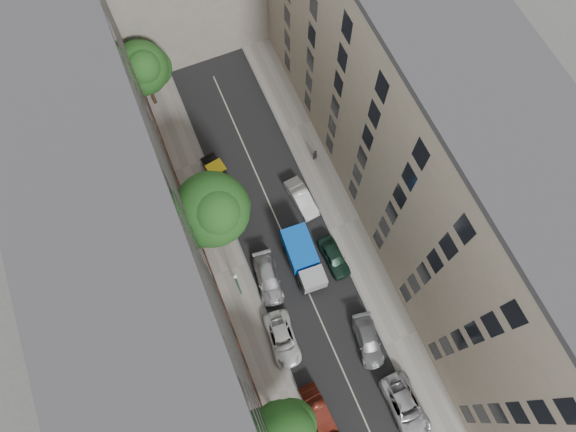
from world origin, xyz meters
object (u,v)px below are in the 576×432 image
car_left_4 (235,205)px  lamp_post (237,283)px  tarp_truck (303,258)px  car_left_2 (282,339)px  pedestrian (315,155)px  car_right_3 (302,198)px  tree_far (143,70)px  car_right_1 (368,341)px  car_left_1 (318,410)px  car_right_0 (406,407)px  tree_mid (214,211)px  car_left_3 (268,279)px  car_left_5 (217,173)px  car_right_2 (334,257)px

car_left_4 → lamp_post: lamp_post is taller
tarp_truck → car_left_2: (-4.20, -5.49, -0.74)m
tarp_truck → pedestrian: size_ratio=3.76×
car_right_3 → tree_far: (-9.10, 15.28, 4.66)m
car_right_3 → pedestrian: (2.86, 3.49, 0.20)m
car_right_1 → pedestrian: bearing=89.6°
car_left_1 → lamp_post: (-2.22, 11.04, 3.09)m
car_right_0 → lamp_post: bearing=122.2°
tarp_truck → car_right_1: 8.64m
tarp_truck → tree_mid: 9.00m
car_left_2 → car_left_3: (0.80, 5.14, 0.03)m
car_left_3 → car_left_4: 7.52m
car_left_2 → car_left_4: 12.67m
tree_mid → tree_far: size_ratio=1.22×
tree_mid → tree_far: 16.04m
car_left_2 → car_left_4: (0.61, 12.66, -0.02)m
tarp_truck → car_left_2: 6.96m
car_right_3 → car_left_3: bearing=-140.4°
car_left_5 → tree_mid: bearing=-114.8°
car_left_1 → pedestrian: 22.30m
car_left_4 → pedestrian: 8.83m
tarp_truck → car_right_2: tarp_truck is taller
car_right_1 → tree_far: 30.80m
car_left_3 → car_right_1: car_left_3 is taller
car_left_1 → car_left_2: 6.07m
car_right_1 → car_left_3: bearing=134.1°
car_left_1 → car_right_0: car_right_0 is taller
car_right_1 → car_right_0: bearing=-76.0°
car_left_4 → car_left_3: bearing=-80.0°
car_right_0 → car_right_1: size_ratio=1.18×
car_left_3 → car_left_5: 11.22m
car_left_4 → pedestrian: size_ratio=2.54×
tree_far → pedestrian: size_ratio=5.30×
tarp_truck → car_left_4: tarp_truck is taller
car_right_3 → car_left_2: bearing=-126.7°
car_left_2 → car_left_4: car_left_2 is taller
car_left_5 → tree_far: bearing=96.8°
car_left_5 → car_right_1: 20.15m
car_left_3 → car_left_2: bearing=-91.0°
car_left_2 → car_left_5: size_ratio=1.18×
pedestrian → tree_far: bearing=-65.1°
car_right_0 → car_right_2: car_right_0 is taller
car_left_3 → tree_far: tree_far is taller
car_right_0 → car_right_3: car_right_0 is taller
car_right_2 → tree_mid: size_ratio=0.42×
car_left_3 → pedestrian: 12.57m
car_left_1 → car_right_0: size_ratio=0.79×
car_left_2 → car_right_2: (6.80, 4.74, 0.03)m
car_left_4 → car_right_1: car_right_1 is taller
car_left_2 → car_right_0: (6.89, -8.49, 0.07)m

